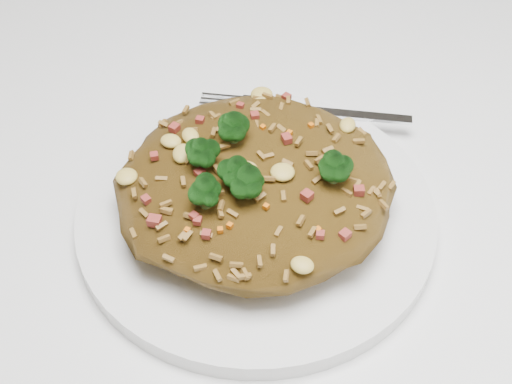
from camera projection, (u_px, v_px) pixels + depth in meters
dining_table at (230, 240)px, 0.59m from camera, size 1.20×0.80×0.75m
plate at (256, 214)px, 0.48m from camera, size 0.24×0.24×0.01m
fried_rice at (256, 176)px, 0.45m from camera, size 0.18×0.17×0.07m
fork at (315, 111)px, 0.54m from camera, size 0.16×0.07×0.00m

